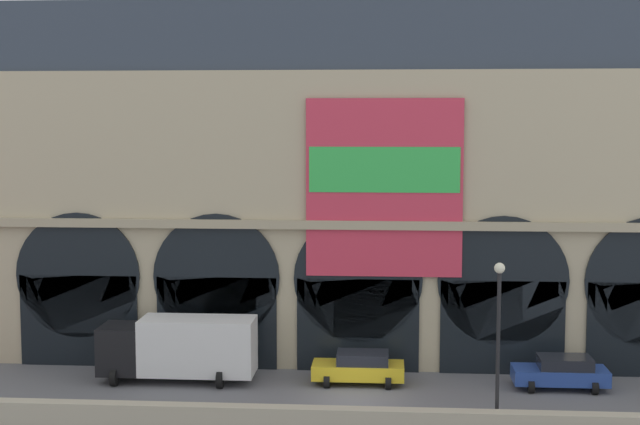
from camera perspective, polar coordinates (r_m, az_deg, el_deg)
ground_plane at (r=42.24m, az=2.12°, el=-11.62°), size 200.00×200.00×0.00m
quay_parapet_wall at (r=38.07m, az=1.88°, el=-12.80°), size 90.00×0.70×0.99m
station_building at (r=47.86m, az=2.56°, el=1.49°), size 44.55×5.24×18.68m
box_truck_midwest at (r=45.23m, az=-8.73°, el=-8.28°), size 7.50×2.91×3.12m
car_center at (r=44.58m, az=2.47°, el=-9.62°), size 4.40×2.22×1.55m
car_mideast at (r=45.19m, az=14.79°, el=-9.59°), size 4.40×2.22×1.55m
street_lamp_quayside at (r=38.03m, az=11.06°, el=-6.80°), size 0.44×0.44×6.90m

